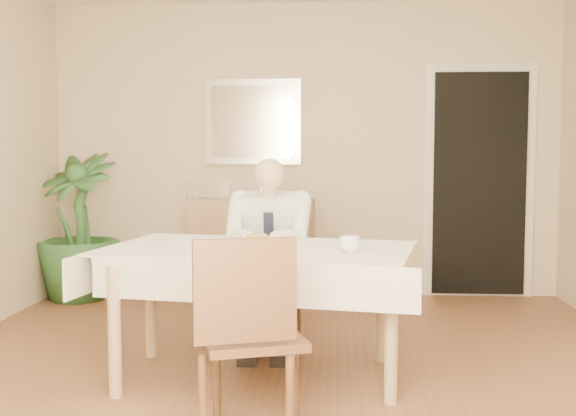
# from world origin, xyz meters

# --- Properties ---
(room) EXTENTS (5.00, 5.02, 2.60)m
(room) POSITION_xyz_m (0.00, 0.00, 1.30)
(room) COLOR brown
(room) RESTS_ON ground
(window) EXTENTS (1.34, 0.04, 1.44)m
(window) POSITION_xyz_m (0.00, -2.47, 1.45)
(window) COLOR silver
(window) RESTS_ON room
(doorway) EXTENTS (0.96, 0.07, 2.10)m
(doorway) POSITION_xyz_m (1.55, 2.46, 1.00)
(doorway) COLOR silver
(doorway) RESTS_ON ground
(mirror) EXTENTS (0.86, 0.04, 0.76)m
(mirror) POSITION_xyz_m (-0.46, 2.47, 1.55)
(mirror) COLOR silver
(mirror) RESTS_ON room
(dining_table) EXTENTS (1.89, 1.32, 0.75)m
(dining_table) POSITION_xyz_m (-0.15, 0.03, 0.67)
(dining_table) COLOR tan
(dining_table) RESTS_ON ground
(chair_far) EXTENTS (0.44, 0.44, 0.86)m
(chair_far) POSITION_xyz_m (-0.15, 0.91, 0.48)
(chair_far) COLOR #402514
(chair_far) RESTS_ON ground
(chair_near) EXTENTS (0.56, 0.57, 0.93)m
(chair_near) POSITION_xyz_m (-0.09, -0.90, 0.53)
(chair_near) COLOR #402514
(chair_near) RESTS_ON ground
(seated_man) EXTENTS (0.48, 0.72, 1.24)m
(seated_man) POSITION_xyz_m (-0.15, 0.62, 0.69)
(seated_man) COLOR white
(seated_man) RESTS_ON ground
(plate) EXTENTS (0.26, 0.26, 0.02)m
(plate) POSITION_xyz_m (-0.17, 0.24, 0.76)
(plate) COLOR white
(plate) RESTS_ON dining_table
(food) EXTENTS (0.14, 0.14, 0.06)m
(food) POSITION_xyz_m (-0.17, 0.24, 0.78)
(food) COLOR olive
(food) RESTS_ON dining_table
(knife) EXTENTS (0.01, 0.13, 0.01)m
(knife) POSITION_xyz_m (-0.13, 0.18, 0.78)
(knife) COLOR silver
(knife) RESTS_ON dining_table
(fork) EXTENTS (0.01, 0.13, 0.01)m
(fork) POSITION_xyz_m (-0.21, 0.18, 0.78)
(fork) COLOR silver
(fork) RESTS_ON dining_table
(coffee_mug) EXTENTS (0.14, 0.14, 0.09)m
(coffee_mug) POSITION_xyz_m (0.36, -0.14, 0.80)
(coffee_mug) COLOR white
(coffee_mug) RESTS_ON dining_table
(sideboard) EXTENTS (1.12, 0.48, 0.87)m
(sideboard) POSITION_xyz_m (-0.46, 2.32, 0.43)
(sideboard) COLOR tan
(sideboard) RESTS_ON ground
(photo_frame_left) EXTENTS (0.10, 0.02, 0.14)m
(photo_frame_left) POSITION_xyz_m (-0.97, 2.34, 0.94)
(photo_frame_left) COLOR silver
(photo_frame_left) RESTS_ON sideboard
(photo_frame_center) EXTENTS (0.10, 0.02, 0.14)m
(photo_frame_center) POSITION_xyz_m (-0.71, 2.39, 0.94)
(photo_frame_center) COLOR silver
(photo_frame_center) RESTS_ON sideboard
(photo_frame_right) EXTENTS (0.10, 0.02, 0.14)m
(photo_frame_right) POSITION_xyz_m (-0.33, 2.36, 0.94)
(photo_frame_right) COLOR silver
(photo_frame_right) RESTS_ON sideboard
(potted_palm) EXTENTS (0.94, 0.94, 1.28)m
(potted_palm) POSITION_xyz_m (-1.95, 2.11, 0.64)
(potted_palm) COLOR #254F21
(potted_palm) RESTS_ON ground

